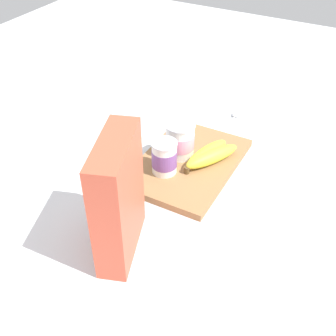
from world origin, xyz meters
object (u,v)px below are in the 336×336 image
at_px(spoon, 232,118).
at_px(yogurt_cup_front, 164,157).
at_px(yogurt_cup_back, 180,140).
at_px(banana_bunch, 209,155).
at_px(cutting_board, 188,163).
at_px(cereal_box, 117,199).

bearing_deg(spoon, yogurt_cup_front, 171.69).
bearing_deg(yogurt_cup_front, yogurt_cup_back, -1.03).
xyz_separation_m(yogurt_cup_back, banana_bunch, (0.01, -0.08, -0.03)).
bearing_deg(yogurt_cup_front, cutting_board, -25.99).
bearing_deg(banana_bunch, cereal_box, 171.39).
height_order(yogurt_cup_back, banana_bunch, yogurt_cup_back).
xyz_separation_m(cereal_box, banana_bunch, (0.33, -0.05, -0.09)).
relative_size(cutting_board, cereal_box, 1.28).
distance_m(cutting_board, banana_bunch, 0.06).
relative_size(banana_bunch, spoon, 1.20).
xyz_separation_m(cutting_board, yogurt_cup_front, (-0.07, 0.03, 0.05)).
xyz_separation_m(cutting_board, spoon, (0.27, -0.02, -0.00)).
bearing_deg(cutting_board, yogurt_cup_back, 65.33).
distance_m(cutting_board, spoon, 0.27).
xyz_separation_m(yogurt_cup_front, yogurt_cup_back, (0.08, -0.00, 0.00)).
height_order(cutting_board, banana_bunch, banana_bunch).
bearing_deg(yogurt_cup_back, cutting_board, -114.67).
distance_m(cutting_board, yogurt_cup_back, 0.06).
height_order(yogurt_cup_front, banana_bunch, yogurt_cup_front).
xyz_separation_m(cereal_box, yogurt_cup_back, (0.32, 0.03, -0.07)).
xyz_separation_m(cutting_board, cereal_box, (-0.31, 0.00, 0.12)).
height_order(cutting_board, cereal_box, cereal_box).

